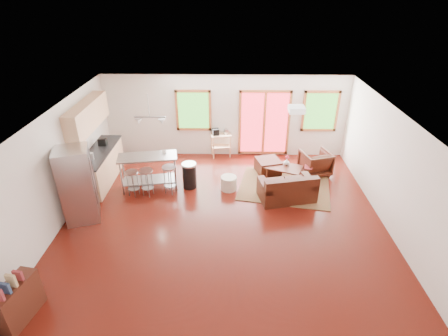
{
  "coord_description": "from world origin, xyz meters",
  "views": [
    {
      "loc": [
        0.13,
        -6.83,
        5.04
      ],
      "look_at": [
        0.0,
        0.3,
        1.2
      ],
      "focal_mm": 28.0,
      "sensor_mm": 36.0,
      "label": 1
    }
  ],
  "objects_px": {
    "refrigerator": "(78,185)",
    "kitchen_cart": "(220,138)",
    "loveseat": "(287,190)",
    "island": "(148,166)",
    "armchair": "(315,162)",
    "ottoman": "(268,166)",
    "rug": "(284,187)",
    "coffee_table": "(284,168)"
  },
  "relations": [
    {
      "from": "refrigerator",
      "to": "kitchen_cart",
      "type": "bearing_deg",
      "value": 28.23
    },
    {
      "from": "loveseat",
      "to": "island",
      "type": "bearing_deg",
      "value": 160.15
    },
    {
      "from": "refrigerator",
      "to": "island",
      "type": "distance_m",
      "value": 1.92
    },
    {
      "from": "armchair",
      "to": "ottoman",
      "type": "bearing_deg",
      "value": -18.32
    },
    {
      "from": "rug",
      "to": "refrigerator",
      "type": "bearing_deg",
      "value": -163.49
    },
    {
      "from": "rug",
      "to": "ottoman",
      "type": "relative_size",
      "value": 3.73
    },
    {
      "from": "ottoman",
      "to": "island",
      "type": "distance_m",
      "value": 3.45
    },
    {
      "from": "rug",
      "to": "refrigerator",
      "type": "xyz_separation_m",
      "value": [
        -4.98,
        -1.48,
        0.9
      ]
    },
    {
      "from": "refrigerator",
      "to": "island",
      "type": "height_order",
      "value": "refrigerator"
    },
    {
      "from": "loveseat",
      "to": "coffee_table",
      "type": "height_order",
      "value": "loveseat"
    },
    {
      "from": "armchair",
      "to": "ottoman",
      "type": "xyz_separation_m",
      "value": [
        -1.36,
        0.03,
        -0.18
      ]
    },
    {
      "from": "rug",
      "to": "island",
      "type": "distance_m",
      "value": 3.74
    },
    {
      "from": "ottoman",
      "to": "coffee_table",
      "type": "bearing_deg",
      "value": -41.5
    },
    {
      "from": "ottoman",
      "to": "kitchen_cart",
      "type": "height_order",
      "value": "kitchen_cart"
    },
    {
      "from": "rug",
      "to": "loveseat",
      "type": "distance_m",
      "value": 0.66
    },
    {
      "from": "loveseat",
      "to": "ottoman",
      "type": "height_order",
      "value": "loveseat"
    },
    {
      "from": "ottoman",
      "to": "island",
      "type": "bearing_deg",
      "value": -164.47
    },
    {
      "from": "refrigerator",
      "to": "coffee_table",
      "type": "bearing_deg",
      "value": 2.61
    },
    {
      "from": "island",
      "to": "kitchen_cart",
      "type": "bearing_deg",
      "value": 47.02
    },
    {
      "from": "refrigerator",
      "to": "island",
      "type": "bearing_deg",
      "value": 28.15
    },
    {
      "from": "island",
      "to": "loveseat",
      "type": "bearing_deg",
      "value": -7.95
    },
    {
      "from": "armchair",
      "to": "loveseat",
      "type": "bearing_deg",
      "value": 37.44
    },
    {
      "from": "refrigerator",
      "to": "island",
      "type": "xyz_separation_m",
      "value": [
        1.3,
        1.39,
        -0.24
      ]
    },
    {
      "from": "loveseat",
      "to": "armchair",
      "type": "relative_size",
      "value": 1.92
    },
    {
      "from": "rug",
      "to": "armchair",
      "type": "bearing_deg",
      "value": 39.28
    },
    {
      "from": "rug",
      "to": "coffee_table",
      "type": "height_order",
      "value": "coffee_table"
    },
    {
      "from": "rug",
      "to": "coffee_table",
      "type": "relative_size",
      "value": 2.11
    },
    {
      "from": "rug",
      "to": "island",
      "type": "bearing_deg",
      "value": -178.7
    },
    {
      "from": "armchair",
      "to": "kitchen_cart",
      "type": "height_order",
      "value": "kitchen_cart"
    },
    {
      "from": "rug",
      "to": "coffee_table",
      "type": "distance_m",
      "value": 0.58
    },
    {
      "from": "island",
      "to": "kitchen_cart",
      "type": "distance_m",
      "value": 2.74
    },
    {
      "from": "armchair",
      "to": "kitchen_cart",
      "type": "relative_size",
      "value": 0.83
    },
    {
      "from": "island",
      "to": "ottoman",
      "type": "bearing_deg",
      "value": 15.53
    },
    {
      "from": "rug",
      "to": "refrigerator",
      "type": "height_order",
      "value": "refrigerator"
    },
    {
      "from": "coffee_table",
      "to": "kitchen_cart",
      "type": "distance_m",
      "value": 2.35
    },
    {
      "from": "rug",
      "to": "kitchen_cart",
      "type": "bearing_deg",
      "value": 133.42
    },
    {
      "from": "coffee_table",
      "to": "armchair",
      "type": "xyz_separation_m",
      "value": [
        0.96,
        0.32,
        0.06
      ]
    },
    {
      "from": "armchair",
      "to": "ottoman",
      "type": "height_order",
      "value": "armchair"
    },
    {
      "from": "loveseat",
      "to": "coffee_table",
      "type": "xyz_separation_m",
      "value": [
        0.04,
        1.07,
        0.05
      ]
    },
    {
      "from": "rug",
      "to": "loveseat",
      "type": "xyz_separation_m",
      "value": [
        -0.02,
        -0.59,
        0.28
      ]
    },
    {
      "from": "rug",
      "to": "ottoman",
      "type": "distance_m",
      "value": 0.94
    },
    {
      "from": "island",
      "to": "refrigerator",
      "type": "bearing_deg",
      "value": -133.12
    }
  ]
}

